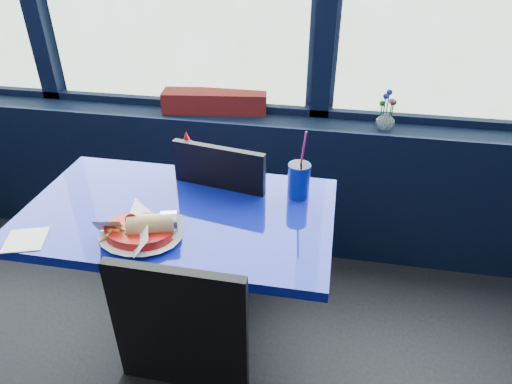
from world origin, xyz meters
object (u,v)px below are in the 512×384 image
ketchup_bottle (188,157)px  chair_near_back (223,212)px  planter_box (215,101)px  food_basket (141,230)px  soda_cup (299,180)px  near_table (182,247)px  flower_vase (386,117)px

ketchup_bottle → chair_near_back: bearing=25.8°
planter_box → food_basket: size_ratio=1.99×
soda_cup → near_table: bearing=-156.7°
planter_box → near_table: bearing=-92.0°
chair_near_back → flower_vase: bearing=-134.6°
chair_near_back → food_basket: (-0.16, -0.51, 0.25)m
chair_near_back → soda_cup: soda_cup is taller
near_table → ketchup_bottle: bearing=97.3°
chair_near_back → ketchup_bottle: (-0.13, -0.06, 0.31)m
near_table → soda_cup: size_ratio=3.97×
chair_near_back → flower_vase: size_ratio=4.66×
food_basket → ketchup_bottle: 0.46m
ketchup_bottle → soda_cup: (0.48, -0.07, -0.02)m
flower_vase → food_basket: bearing=-130.9°
planter_box → flower_vase: bearing=-12.1°
near_table → ketchup_bottle: ketchup_bottle is taller
planter_box → flower_vase: 0.91m
near_table → planter_box: size_ratio=2.14×
flower_vase → food_basket: flower_vase is taller
food_basket → flower_vase: bearing=57.0°
chair_near_back → flower_vase: flower_vase is taller
near_table → food_basket: bearing=-109.0°
flower_vase → ketchup_bottle: (-0.85, -0.57, -0.01)m
chair_near_back → ketchup_bottle: 0.34m
planter_box → soda_cup: size_ratio=1.86×
flower_vase → food_basket: size_ratio=0.71×
ketchup_bottle → soda_cup: soda_cup is taller
flower_vase → near_table: bearing=-134.7°
near_table → food_basket: 0.30m
food_basket → near_table: bearing=78.9°
chair_near_back → soda_cup: size_ratio=3.09×
near_table → chair_near_back: chair_near_back is taller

